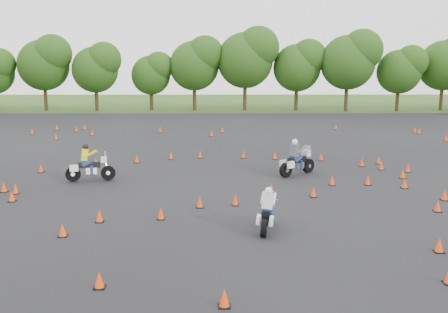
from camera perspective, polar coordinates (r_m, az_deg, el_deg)
name	(u,v)px	position (r m, az deg, el deg)	size (l,w,h in m)	color
ground	(224,201)	(21.73, 0.05, -5.10)	(140.00, 140.00, 0.00)	#2D5119
asphalt_pad	(224,171)	(27.55, -0.02, -1.66)	(62.00, 62.00, 0.00)	black
treeline	(252,74)	(56.10, 3.25, 9.42)	(86.74, 32.22, 10.54)	#244513
traffic_cones	(224,169)	(27.09, 0.01, -1.38)	(36.46, 32.94, 0.45)	#FF400A
rider_grey	(298,157)	(26.71, 8.42, -0.04)	(2.52, 0.77, 1.95)	#494C52
rider_yellow	(90,163)	(25.87, -15.06, -0.71)	(2.45, 0.75, 1.89)	yellow
rider_white	(266,208)	(17.92, 4.84, -5.89)	(2.11, 0.65, 1.63)	silver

